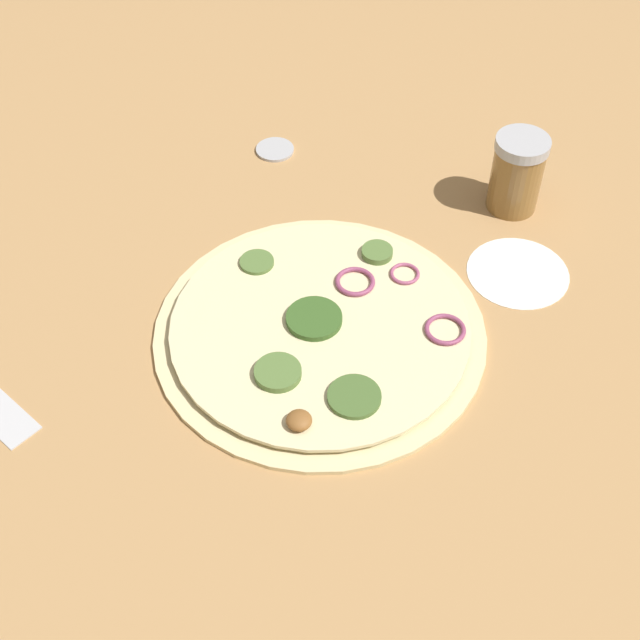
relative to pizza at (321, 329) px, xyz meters
The scene contains 5 objects.
ground_plane 0.01m from the pizza, 86.44° to the right, with size 3.00×3.00×0.00m, color tan.
pizza is the anchor object (origin of this frame).
spice_jar 0.29m from the pizza, behind, with size 0.06×0.06×0.09m.
loose_cap 0.30m from the pizza, 131.40° to the right, with size 0.05×0.05×0.01m.
flour_patch 0.22m from the pizza, 150.45° to the left, with size 0.11×0.11×0.00m.
Camera 1 is at (0.45, 0.35, 0.65)m, focal length 50.00 mm.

